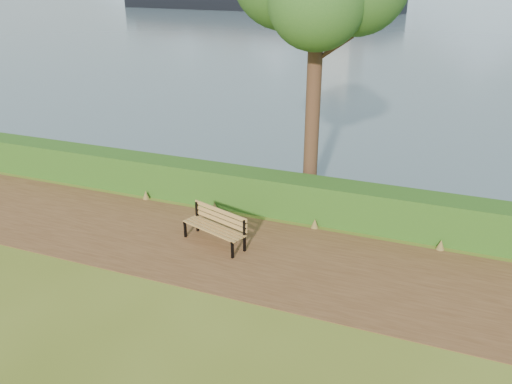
% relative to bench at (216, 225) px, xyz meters
% --- Properties ---
extents(ground, '(140.00, 140.00, 0.00)m').
position_rel_bench_xyz_m(ground, '(0.29, -0.50, -0.46)').
color(ground, '#55611B').
rests_on(ground, ground).
extents(path, '(40.00, 3.40, 0.01)m').
position_rel_bench_xyz_m(path, '(0.29, -0.20, -0.46)').
color(path, '#55351D').
rests_on(path, ground).
extents(hedge, '(32.00, 0.85, 1.00)m').
position_rel_bench_xyz_m(hedge, '(0.29, 2.10, 0.04)').
color(hedge, '#214E16').
rests_on(hedge, ground).
extents(bench, '(1.67, 0.96, 0.81)m').
position_rel_bench_xyz_m(bench, '(0.00, 0.00, 0.00)').
color(bench, black).
rests_on(bench, ground).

